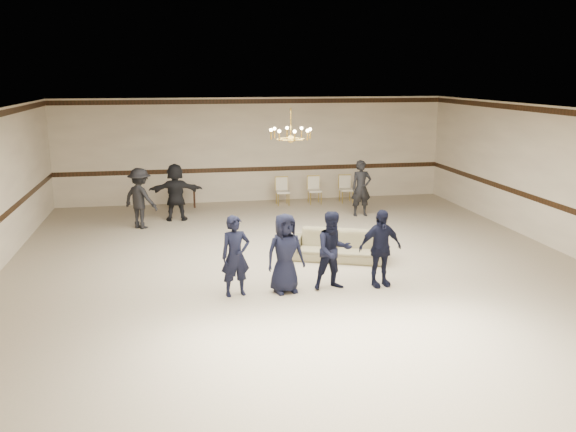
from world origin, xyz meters
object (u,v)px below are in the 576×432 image
adult_right (361,188)px  banquet_chair_right (346,189)px  banquet_chair_left (283,192)px  adult_left (140,198)px  boy_d (380,248)px  chandelier (291,124)px  settee (337,245)px  boy_b (285,253)px  adult_mid (176,192)px  banquet_chair_mid (315,190)px  boy_a (236,256)px  console_table (182,197)px  boy_c (333,251)px

adult_right → banquet_chair_right: adult_right is taller
banquet_chair_left → banquet_chair_right: size_ratio=1.00×
adult_left → banquet_chair_left: (4.10, 2.12, -0.37)m
boy_d → chandelier: bearing=110.6°
chandelier → boy_d: chandelier is taller
settee → boy_b: bearing=-107.1°
boy_d → adult_mid: 7.09m
chandelier → settee: chandelier is taller
banquet_chair_left → banquet_chair_mid: bearing=2.2°
banquet_chair_right → adult_mid: bearing=-162.0°
boy_b → boy_a: bearing=167.9°
adult_mid → boy_b: bearing=110.0°
settee → banquet_chair_right: banquet_chair_right is taller
banquet_chair_right → console_table: banquet_chair_right is taller
boy_b → banquet_chair_right: boy_b is taller
settee → boy_c: bearing=-85.2°
adult_mid → banquet_chair_mid: adult_mid is taller
banquet_chair_mid → console_table: size_ratio=1.06×
console_table → settee: bearing=-58.4°
boy_a → boy_d: 2.70m
boy_d → console_table: bearing=106.1°
chandelier → boy_b: chandelier is taller
chandelier → banquet_chair_mid: 6.01m
settee → adult_mid: size_ratio=1.34×
boy_b → adult_left: size_ratio=0.94×
boy_c → adult_right: size_ratio=0.94×
boy_b → adult_left: 6.04m
adult_right → banquet_chair_mid: 2.07m
chandelier → adult_right: 4.78m
chandelier → boy_d: (1.26, -2.27, -2.14)m
chandelier → boy_a: 3.44m
chandelier → boy_b: (-0.54, -2.27, -2.14)m
banquet_chair_left → banquet_chair_right: same height
settee → adult_mid: adult_mid is taller
boy_b → banquet_chair_right: 8.17m
banquet_chair_mid → console_table: (-4.00, 0.20, -0.08)m
boy_a → console_table: (-0.80, 7.67, -0.40)m
boy_c → banquet_chair_right: boy_c is taller
adult_mid → console_table: size_ratio=1.99×
settee → console_table: bearing=140.5°
boy_a → boy_b: (0.90, 0.00, 0.00)m
boy_c → boy_a: bearing=174.3°
boy_a → banquet_chair_mid: boy_a is taller
banquet_chair_left → boy_c: bearing=-90.9°
boy_a → adult_mid: size_ratio=0.94×
boy_a → settee: (2.36, 1.78, -0.43)m
settee → adult_right: adult_right is taller
boy_c → boy_b: bearing=174.3°
banquet_chair_left → banquet_chair_mid: (1.00, 0.00, 0.00)m
boy_a → banquet_chair_mid: size_ratio=1.77×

